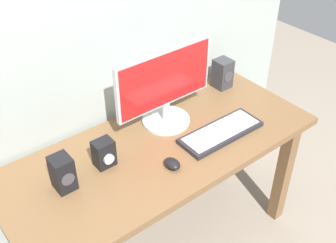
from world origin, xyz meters
TOP-DOWN VIEW (x-y plane):
  - desk at (0.00, 0.00)m, footprint 1.50×0.64m
  - monitor at (0.13, 0.14)m, footprint 0.53×0.24m
  - keyboard_primary at (0.27, -0.11)m, footprint 0.42×0.16m
  - mouse at (-0.05, -0.14)m, footprint 0.06×0.08m
  - speaker_right at (0.58, 0.20)m, footprint 0.09×0.09m
  - speaker_left at (-0.47, 0.04)m, footprint 0.08×0.09m
  - audio_controller at (-0.27, 0.05)m, footprint 0.09×0.08m

SIDE VIEW (x-z plane):
  - desk at x=0.00m, z-range 0.25..0.99m
  - keyboard_primary at x=0.27m, z-range 0.73..0.76m
  - mouse at x=-0.05m, z-range 0.73..0.77m
  - audio_controller at x=-0.27m, z-range 0.73..0.86m
  - speaker_left at x=-0.47m, z-range 0.73..0.89m
  - speaker_right at x=0.58m, z-range 0.73..0.90m
  - monitor at x=0.13m, z-range 0.74..1.13m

